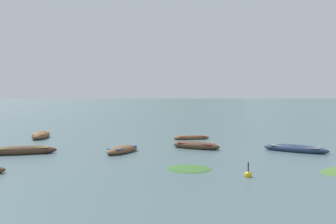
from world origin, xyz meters
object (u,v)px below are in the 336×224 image
(rowboat_4, at_px, (123,150))
(rowboat_7, at_px, (196,146))
(rowboat_5, at_px, (295,149))
(mooring_buoy, at_px, (248,175))
(rowboat_2, at_px, (22,151))
(rowboat_0, at_px, (192,138))
(rowboat_6, at_px, (41,135))

(rowboat_4, distance_m, rowboat_7, 5.58)
(rowboat_5, height_order, mooring_buoy, mooring_buoy)
(rowboat_2, height_order, rowboat_5, rowboat_2)
(rowboat_0, height_order, rowboat_2, rowboat_2)
(rowboat_0, bearing_deg, rowboat_5, -48.18)
(rowboat_6, bearing_deg, rowboat_5, -22.12)
(rowboat_0, xyz_separation_m, rowboat_6, (-13.88, 0.73, 0.10))
(rowboat_0, relative_size, rowboat_7, 0.90)
(rowboat_4, bearing_deg, mooring_buoy, -48.12)
(rowboat_5, height_order, rowboat_6, rowboat_6)
(rowboat_2, bearing_deg, rowboat_7, 14.74)
(rowboat_0, height_order, rowboat_5, rowboat_5)
(rowboat_4, xyz_separation_m, rowboat_6, (-8.86, 9.18, 0.06))
(rowboat_2, bearing_deg, rowboat_6, 102.83)
(rowboat_2, distance_m, mooring_buoy, 15.39)
(rowboat_2, xyz_separation_m, rowboat_5, (18.50, 1.58, -0.02))
(rowboat_4, bearing_deg, rowboat_5, 3.51)
(rowboat_4, relative_size, rowboat_5, 0.83)
(rowboat_2, bearing_deg, rowboat_4, 7.39)
(rowboat_2, xyz_separation_m, mooring_buoy, (13.67, -7.06, -0.13))
(rowboat_7, bearing_deg, mooring_buoy, -78.93)
(rowboat_5, bearing_deg, rowboat_7, 167.64)
(rowboat_0, distance_m, rowboat_5, 10.36)
(rowboat_5, bearing_deg, rowboat_6, 157.88)
(rowboat_2, xyz_separation_m, rowboat_4, (6.58, 0.85, -0.03))
(rowboat_4, height_order, rowboat_6, rowboat_6)
(rowboat_0, xyz_separation_m, rowboat_7, (0.10, -6.23, 0.06))
(rowboat_6, bearing_deg, rowboat_0, -3.01)
(rowboat_2, height_order, mooring_buoy, mooring_buoy)
(rowboat_5, relative_size, rowboat_7, 1.14)
(mooring_buoy, bearing_deg, rowboat_2, 152.69)
(rowboat_5, height_order, rowboat_7, rowboat_7)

